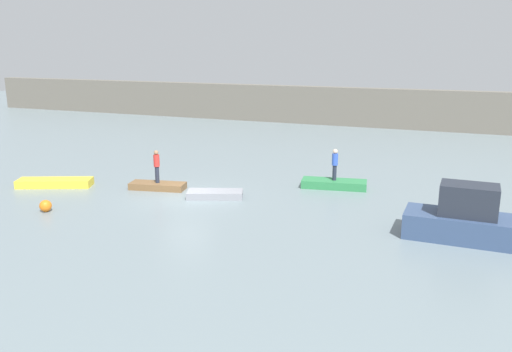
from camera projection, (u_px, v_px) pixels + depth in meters
ground_plane at (186, 198)px, 26.77m from camera, size 120.00×120.00×0.00m
embankment_wall at (322, 106)px, 51.08m from camera, size 80.00×1.20×3.65m
motorboat at (475, 221)px, 20.75m from camera, size 5.62×2.05×2.29m
rowboat_yellow at (55, 183)px, 28.85m from camera, size 4.13×2.60×0.43m
rowboat_brown at (158, 186)px, 28.33m from camera, size 3.13×1.60×0.36m
rowboat_grey at (215, 194)px, 26.77m from camera, size 3.06×2.07×0.35m
rowboat_green at (334, 184)px, 28.59m from camera, size 3.65×1.76×0.43m
person_red_shirt at (157, 165)px, 28.04m from camera, size 0.32×0.32×1.79m
person_blue_shirt at (335, 163)px, 28.30m from camera, size 0.32×0.32×1.73m
mooring_buoy at (46, 206)px, 24.49m from camera, size 0.56×0.56×0.56m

